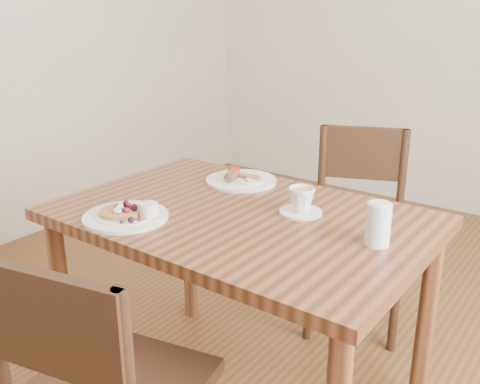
{
  "coord_description": "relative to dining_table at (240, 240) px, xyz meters",
  "views": [
    {
      "loc": [
        0.97,
        -1.31,
        1.38
      ],
      "look_at": [
        0.0,
        0.0,
        0.82
      ],
      "focal_mm": 40.0,
      "sensor_mm": 36.0,
      "label": 1
    }
  ],
  "objects": [
    {
      "name": "dining_table",
      "position": [
        0.0,
        0.0,
        0.0
      ],
      "size": [
        1.2,
        0.8,
        0.75
      ],
      "color": "brown",
      "rests_on": "ground"
    },
    {
      "name": "chair_far",
      "position": [
        0.08,
        0.78,
        -0.16
      ],
      "size": [
        0.55,
        0.55,
        0.88
      ],
      "rotation": [
        0.0,
        0.0,
        3.54
      ],
      "color": "#3E2216",
      "rests_on": "ground"
    },
    {
      "name": "pancake_plate",
      "position": [
        -0.25,
        -0.26,
        0.11
      ],
      "size": [
        0.27,
        0.27,
        0.06
      ],
      "color": "white",
      "rests_on": "dining_table"
    },
    {
      "name": "breakfast_plate",
      "position": [
        -0.19,
        0.26,
        0.11
      ],
      "size": [
        0.27,
        0.27,
        0.04
      ],
      "color": "white",
      "rests_on": "dining_table"
    },
    {
      "name": "teacup_saucer",
      "position": [
        0.16,
        0.11,
        0.14
      ],
      "size": [
        0.14,
        0.14,
        0.09
      ],
      "color": "white",
      "rests_on": "dining_table"
    },
    {
      "name": "water_glass",
      "position": [
        0.46,
        0.03,
        0.16
      ],
      "size": [
        0.07,
        0.07,
        0.12
      ],
      "primitive_type": "cylinder",
      "color": "silver",
      "rests_on": "dining_table"
    }
  ]
}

